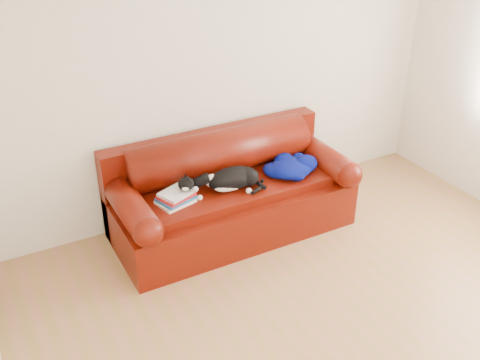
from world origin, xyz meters
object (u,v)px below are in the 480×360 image
object	(u,v)px
book_stack	(176,197)
cat	(232,179)
blanket	(291,167)
sofa_base	(232,208)

from	to	relation	value
book_stack	cat	distance (m)	0.51
book_stack	blanket	xyz separation A→B (m)	(1.10, -0.02, 0.02)
book_stack	cat	xyz separation A→B (m)	(0.51, -0.01, 0.04)
sofa_base	blanket	world-z (taller)	blanket
book_stack	sofa_base	bearing A→B (deg)	8.21
blanket	cat	bearing A→B (deg)	179.29
sofa_base	cat	bearing A→B (deg)	-119.55
sofa_base	cat	distance (m)	0.37
book_stack	cat	world-z (taller)	cat
book_stack	blanket	world-z (taller)	blanket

